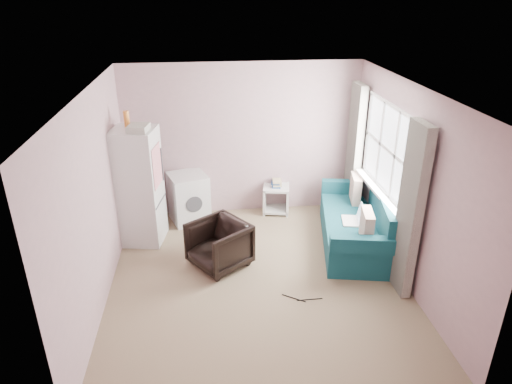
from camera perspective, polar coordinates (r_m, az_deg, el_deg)
room at (r=5.52m, az=0.38°, el=-0.16°), size 3.84×4.24×2.54m
armchair at (r=6.25m, az=-4.65°, el=-6.35°), size 0.93×0.94×0.72m
fridge at (r=6.85m, az=-14.42°, el=0.73°), size 0.70×0.69×1.98m
washing_machine at (r=7.48m, az=-8.42°, el=-0.59°), size 0.72×0.72×0.80m
side_table at (r=7.74m, az=2.54°, el=-0.60°), size 0.50×0.50×0.59m
sofa at (r=6.92m, az=12.79°, el=-3.99°), size 1.26×2.12×0.89m
window_dressing at (r=6.61m, az=15.02°, el=1.89°), size 0.17×2.62×2.18m
floor_cables at (r=5.83m, az=5.74°, el=-13.14°), size 0.49×0.19×0.01m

